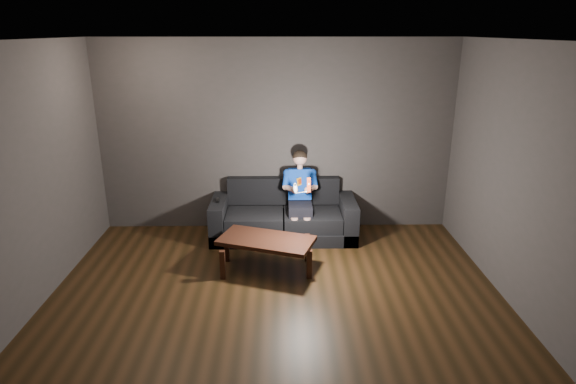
{
  "coord_description": "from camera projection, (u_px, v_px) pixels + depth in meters",
  "views": [
    {
      "loc": [
        0.05,
        -4.18,
        2.79
      ],
      "look_at": [
        0.15,
        1.55,
        0.85
      ],
      "focal_mm": 30.0,
      "sensor_mm": 36.0,
      "label": 1
    }
  ],
  "objects": [
    {
      "name": "left_wall",
      "position": [
        0.0,
        196.0,
        4.38
      ],
      "size": [
        0.04,
        5.0,
        2.7
      ],
      "primitive_type": "cube",
      "color": "#393432",
      "rests_on": "ground"
    },
    {
      "name": "wii_remote_black",
      "position": [
        218.0,
        200.0,
        6.61
      ],
      "size": [
        0.05,
        0.15,
        0.03
      ],
      "color": "black",
      "rests_on": "sofa"
    },
    {
      "name": "floor",
      "position": [
        276.0,
        321.0,
        4.85
      ],
      "size": [
        5.0,
        5.0,
        0.0
      ],
      "primitive_type": "plane",
      "color": "black",
      "rests_on": "ground"
    },
    {
      "name": "wii_remote_red",
      "position": [
        309.0,
        185.0,
        6.12
      ],
      "size": [
        0.05,
        0.07,
        0.19
      ],
      "color": "#C83F19",
      "rests_on": "child"
    },
    {
      "name": "sofa",
      "position": [
        284.0,
        219.0,
        6.8
      ],
      "size": [
        2.01,
        0.87,
        0.78
      ],
      "color": "black",
      "rests_on": "floor"
    },
    {
      "name": "child",
      "position": [
        300.0,
        189.0,
        6.62
      ],
      "size": [
        0.48,
        0.59,
        1.18
      ],
      "color": "black",
      "rests_on": "sofa"
    },
    {
      "name": "ceiling",
      "position": [
        273.0,
        41.0,
        3.99
      ],
      "size": [
        5.0,
        5.0,
        0.02
      ],
      "primitive_type": "cube",
      "color": "silver",
      "rests_on": "back_wall"
    },
    {
      "name": "back_wall",
      "position": [
        276.0,
        137.0,
        6.79
      ],
      "size": [
        5.0,
        0.04,
        2.7
      ],
      "primitive_type": "cube",
      "color": "#393432",
      "rests_on": "ground"
    },
    {
      "name": "nunchuk_white",
      "position": [
        295.0,
        188.0,
        6.13
      ],
      "size": [
        0.08,
        0.09,
        0.14
      ],
      "color": "white",
      "rests_on": "child"
    },
    {
      "name": "coffee_table",
      "position": [
        266.0,
        243.0,
        5.79
      ],
      "size": [
        1.24,
        0.9,
        0.41
      ],
      "color": "black",
      "rests_on": "floor"
    },
    {
      "name": "right_wall",
      "position": [
        544.0,
        193.0,
        4.46
      ],
      "size": [
        0.04,
        5.0,
        2.7
      ],
      "primitive_type": "cube",
      "color": "#393432",
      "rests_on": "ground"
    }
  ]
}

